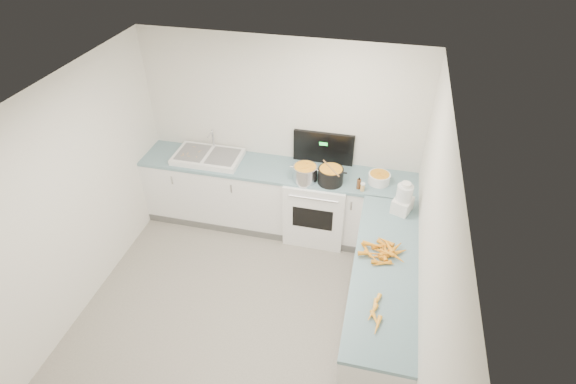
% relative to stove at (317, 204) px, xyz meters
% --- Properties ---
extents(floor, '(3.50, 4.00, 0.00)m').
position_rel_stove_xyz_m(floor, '(-0.55, -1.69, -0.47)').
color(floor, gray).
rests_on(floor, ground).
extents(ceiling, '(3.50, 4.00, 0.00)m').
position_rel_stove_xyz_m(ceiling, '(-0.55, -1.69, 2.03)').
color(ceiling, silver).
rests_on(ceiling, ground).
extents(wall_back, '(3.50, 0.00, 2.50)m').
position_rel_stove_xyz_m(wall_back, '(-0.55, 0.31, 0.78)').
color(wall_back, silver).
rests_on(wall_back, ground).
extents(wall_left, '(0.00, 4.00, 2.50)m').
position_rel_stove_xyz_m(wall_left, '(-2.30, -1.69, 0.78)').
color(wall_left, silver).
rests_on(wall_left, ground).
extents(wall_right, '(0.00, 4.00, 2.50)m').
position_rel_stove_xyz_m(wall_right, '(1.20, -1.69, 0.78)').
color(wall_right, silver).
rests_on(wall_right, ground).
extents(counter_back, '(3.50, 0.62, 0.94)m').
position_rel_stove_xyz_m(counter_back, '(-0.55, 0.01, -0.00)').
color(counter_back, white).
rests_on(counter_back, ground).
extents(counter_right, '(0.62, 2.20, 0.94)m').
position_rel_stove_xyz_m(counter_right, '(0.90, -1.39, -0.00)').
color(counter_right, white).
rests_on(counter_right, ground).
extents(stove, '(0.76, 0.65, 1.36)m').
position_rel_stove_xyz_m(stove, '(0.00, 0.00, 0.00)').
color(stove, white).
rests_on(stove, ground).
extents(sink, '(0.86, 0.52, 0.31)m').
position_rel_stove_xyz_m(sink, '(-1.45, 0.02, 0.50)').
color(sink, white).
rests_on(sink, counter_back).
extents(steel_pot, '(0.32, 0.32, 0.22)m').
position_rel_stove_xyz_m(steel_pot, '(-0.14, -0.16, 0.55)').
color(steel_pot, silver).
rests_on(steel_pot, stove).
extents(black_pot, '(0.31, 0.31, 0.22)m').
position_rel_stove_xyz_m(black_pot, '(0.16, -0.14, 0.55)').
color(black_pot, black).
rests_on(black_pot, stove).
extents(wooden_spoon, '(0.25, 0.31, 0.02)m').
position_rel_stove_xyz_m(wooden_spoon, '(0.16, -0.14, 0.67)').
color(wooden_spoon, '#AD7A47').
rests_on(wooden_spoon, black_pot).
extents(mixing_bowl, '(0.28, 0.28, 0.12)m').
position_rel_stove_xyz_m(mixing_bowl, '(0.73, -0.00, 0.53)').
color(mixing_bowl, white).
rests_on(mixing_bowl, counter_back).
extents(extract_bottle, '(0.05, 0.05, 0.12)m').
position_rel_stove_xyz_m(extract_bottle, '(0.51, -0.18, 0.53)').
color(extract_bottle, '#593319').
rests_on(extract_bottle, counter_back).
extents(spice_jar, '(0.05, 0.05, 0.09)m').
position_rel_stove_xyz_m(spice_jar, '(0.55, -0.21, 0.51)').
color(spice_jar, '#E5B266').
rests_on(spice_jar, counter_back).
extents(food_processor, '(0.25, 0.28, 0.38)m').
position_rel_stove_xyz_m(food_processor, '(1.01, -0.49, 0.63)').
color(food_processor, white).
rests_on(food_processor, counter_right).
extents(carrot_pile, '(0.48, 0.44, 0.09)m').
position_rel_stove_xyz_m(carrot_pile, '(0.86, -1.21, 0.50)').
color(carrot_pile, orange).
rests_on(carrot_pile, counter_right).
extents(peeled_carrots, '(0.14, 0.43, 0.04)m').
position_rel_stove_xyz_m(peeled_carrots, '(0.84, -1.97, 0.49)').
color(peeled_carrots, '#FFA126').
rests_on(peeled_carrots, counter_right).
extents(peelings, '(0.22, 0.27, 0.01)m').
position_rel_stove_xyz_m(peelings, '(-1.66, -0.01, 0.54)').
color(peelings, tan).
rests_on(peelings, sink).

